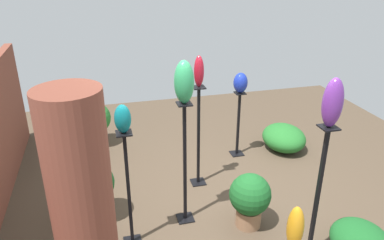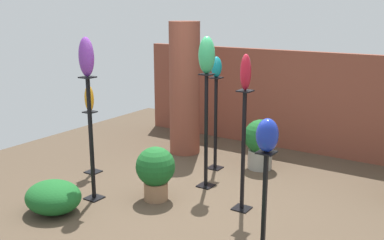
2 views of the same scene
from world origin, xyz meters
name	(u,v)px [view 2 (image 2 of 2)]	position (x,y,z in m)	size (l,w,h in m)	color
ground_plane	(198,204)	(0.00, 0.00, 0.00)	(8.00, 8.00, 0.00)	#4C3D2D
brick_wall_back	(287,100)	(0.00, 2.79, 0.84)	(5.60, 0.12, 1.68)	brown
brick_pillar	(185,89)	(-1.31, 1.64, 1.08)	(0.50, 0.50, 2.16)	brown
pedestal_jade	(206,136)	(-0.22, 0.54, 0.71)	(0.20, 0.20, 1.54)	black
pedestal_violet	(91,144)	(-1.19, -0.59, 0.73)	(0.20, 0.20, 1.56)	black
pedestal_cobalt	(264,210)	(1.18, -0.67, 0.49)	(0.20, 0.20, 1.07)	black
pedestal_ruby	(243,156)	(0.52, 0.17, 0.67)	(0.20, 0.20, 1.45)	black
pedestal_teal	(216,127)	(-0.48, 1.22, 0.64)	(0.20, 0.20, 1.39)	black
pedestal_amber	(92,145)	(-1.89, 0.08, 0.42)	(0.20, 0.20, 0.92)	black
art_vase_jade	(207,55)	(-0.22, 0.54, 1.78)	(0.21, 0.22, 0.48)	#2D9356
art_vase_violet	(86,57)	(-1.19, -0.59, 1.80)	(0.18, 0.19, 0.47)	#6B2D8C
art_vase_cobalt	(267,135)	(1.18, -0.67, 1.23)	(0.21, 0.22, 0.31)	#192D9E
art_vase_ruby	(246,72)	(0.52, 0.17, 1.66)	(0.12, 0.13, 0.41)	maroon
art_vase_teal	(216,67)	(-0.48, 1.22, 1.54)	(0.16, 0.17, 0.30)	#0F727A
art_vase_amber	(89,99)	(-1.89, 0.08, 1.11)	(0.14, 0.13, 0.38)	orange
potted_plant_walkway_edge	(260,142)	(0.09, 1.60, 0.42)	(0.50, 0.50, 0.75)	gray
potted_plant_front_right	(156,170)	(-0.52, -0.17, 0.39)	(0.50, 0.50, 0.69)	#936B4C
foliage_bed_west	(53,197)	(-1.30, -1.13, 0.19)	(0.70, 0.61, 0.38)	#195923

